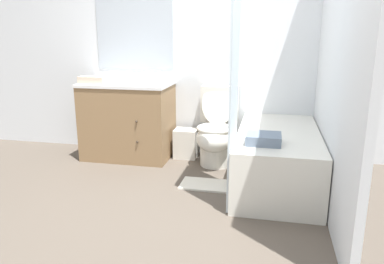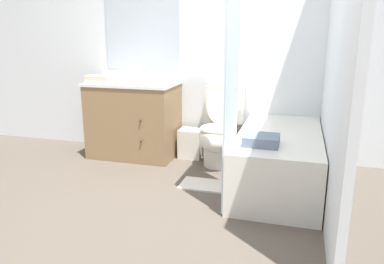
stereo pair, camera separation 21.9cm
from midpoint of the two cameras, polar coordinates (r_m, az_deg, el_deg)
The scene contains 14 objects.
ground_plane at distance 2.79m, azimuth -7.99°, elevation -13.75°, with size 14.00×14.00×0.00m, color brown.
wall_back at distance 4.13m, azimuth -0.26°, elevation 13.71°, with size 8.00×0.06×2.50m.
wall_right at distance 3.17m, azimuth 19.13°, elevation 12.58°, with size 0.05×2.71×2.50m.
vanity_cabinet at distance 4.15m, azimuth -11.18°, elevation 1.88°, with size 0.94×0.61×0.82m.
sink_faucet at distance 4.26m, azimuth -10.44°, elevation 8.19°, with size 0.14×0.12×0.12m.
toilet at distance 3.86m, azimuth 2.12°, elevation 0.18°, with size 0.39×0.64×0.83m.
bathtub at distance 3.44m, azimuth 11.09°, elevation -3.80°, with size 0.70×1.48×0.49m.
shower_curtain at distance 2.88m, azimuth 4.28°, elevation 7.80°, with size 0.02×0.54×1.95m.
wastebasket at distance 4.11m, azimuth -2.46°, elevation -1.76°, with size 0.25×0.21×0.32m.
tissue_box at distance 4.05m, azimuth -8.39°, elevation 8.19°, with size 0.14×0.13×0.13m.
soap_dispenser at distance 3.92m, azimuth -6.52°, elevation 8.19°, with size 0.05×0.05×0.14m.
hand_towel_folded at distance 4.04m, azimuth -16.43°, elevation 7.57°, with size 0.27×0.14×0.08m.
bath_towel_folded at distance 2.96m, azimuth 8.79°, elevation -1.04°, with size 0.27×0.24×0.08m.
bath_mat at distance 3.40m, azimuth 0.54°, elevation -8.07°, with size 0.48×0.28×0.02m.
Camera 1 is at (0.77, -2.32, 1.33)m, focal length 35.00 mm.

